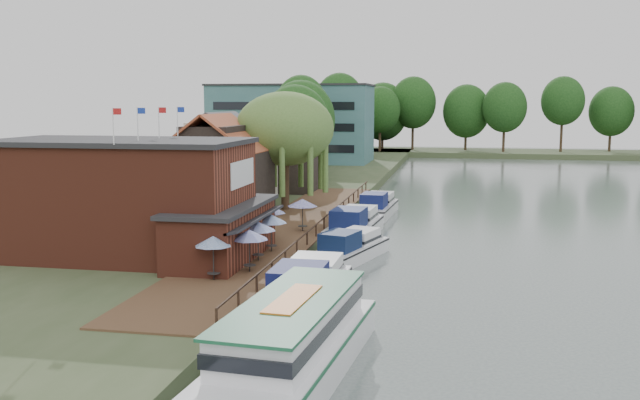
# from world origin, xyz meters

# --- Properties ---
(ground) EXTENTS (260.00, 260.00, 0.00)m
(ground) POSITION_xyz_m (0.00, 0.00, 0.00)
(ground) COLOR #4E5B59
(ground) RESTS_ON ground
(land_bank) EXTENTS (50.00, 140.00, 1.00)m
(land_bank) POSITION_xyz_m (-30.00, 35.00, 0.50)
(land_bank) COLOR #384728
(land_bank) RESTS_ON ground
(quay_deck) EXTENTS (6.00, 50.00, 0.10)m
(quay_deck) POSITION_xyz_m (-8.00, 10.00, 1.05)
(quay_deck) COLOR #47301E
(quay_deck) RESTS_ON land_bank
(quay_rail) EXTENTS (0.20, 49.00, 1.00)m
(quay_rail) POSITION_xyz_m (-5.30, 10.50, 1.50)
(quay_rail) COLOR black
(quay_rail) RESTS_ON land_bank
(pub) EXTENTS (20.00, 11.00, 7.30)m
(pub) POSITION_xyz_m (-14.00, -1.00, 4.65)
(pub) COLOR maroon
(pub) RESTS_ON land_bank
(hotel_block) EXTENTS (25.40, 12.40, 12.30)m
(hotel_block) POSITION_xyz_m (-22.00, 70.00, 7.15)
(hotel_block) COLOR #38666B
(hotel_block) RESTS_ON land_bank
(cottage_a) EXTENTS (8.60, 7.60, 8.50)m
(cottage_a) POSITION_xyz_m (-15.00, 14.00, 5.25)
(cottage_a) COLOR black
(cottage_a) RESTS_ON land_bank
(cottage_b) EXTENTS (9.60, 8.60, 8.50)m
(cottage_b) POSITION_xyz_m (-18.00, 24.00, 5.25)
(cottage_b) COLOR beige
(cottage_b) RESTS_ON land_bank
(cottage_c) EXTENTS (7.60, 7.60, 8.50)m
(cottage_c) POSITION_xyz_m (-14.00, 33.00, 5.25)
(cottage_c) COLOR black
(cottage_c) RESTS_ON land_bank
(willow) EXTENTS (8.60, 8.60, 10.43)m
(willow) POSITION_xyz_m (-10.50, 19.00, 6.21)
(willow) COLOR #476B2D
(willow) RESTS_ON land_bank
(umbrella_0) EXTENTS (1.99, 1.99, 2.38)m
(umbrella_0) POSITION_xyz_m (-8.21, -6.13, 2.29)
(umbrella_0) COLOR navy
(umbrella_0) RESTS_ON quay_deck
(umbrella_1) EXTENTS (2.17, 2.17, 2.38)m
(umbrella_1) POSITION_xyz_m (-6.87, -3.97, 2.29)
(umbrella_1) COLOR navy
(umbrella_1) RESTS_ON quay_deck
(umbrella_2) EXTENTS (2.18, 2.18, 2.38)m
(umbrella_2) POSITION_xyz_m (-7.17, -1.22, 2.29)
(umbrella_2) COLOR navy
(umbrella_2) RESTS_ON quay_deck
(umbrella_3) EXTENTS (2.02, 2.02, 2.38)m
(umbrella_3) POSITION_xyz_m (-7.08, 1.54, 2.29)
(umbrella_3) COLOR #1A4191
(umbrella_3) RESTS_ON quay_deck
(umbrella_4) EXTENTS (2.16, 2.16, 2.38)m
(umbrella_4) POSITION_xyz_m (-8.19, 5.40, 2.29)
(umbrella_4) COLOR navy
(umbrella_4) RESTS_ON quay_deck
(umbrella_5) EXTENTS (2.23, 2.23, 2.38)m
(umbrella_5) POSITION_xyz_m (-6.70, 8.93, 2.29)
(umbrella_5) COLOR navy
(umbrella_5) RESTS_ON quay_deck
(cruiser_0) EXTENTS (3.51, 10.82, 2.66)m
(cruiser_0) POSITION_xyz_m (-2.98, -6.64, 1.33)
(cruiser_0) COLOR white
(cruiser_0) RESTS_ON ground
(cruiser_1) EXTENTS (5.24, 9.52, 2.17)m
(cruiser_1) POSITION_xyz_m (-2.52, 4.99, 1.08)
(cruiser_1) COLOR silver
(cruiser_1) RESTS_ON ground
(cruiser_2) EXTENTS (4.11, 10.64, 2.55)m
(cruiser_2) POSITION_xyz_m (-3.44, 12.89, 1.27)
(cruiser_2) COLOR silver
(cruiser_2) RESTS_ON ground
(cruiser_3) EXTENTS (3.67, 9.81, 2.33)m
(cruiser_3) POSITION_xyz_m (-2.91, 23.94, 1.16)
(cruiser_3) COLOR silver
(cruiser_3) RESTS_ON ground
(tour_boat) EXTENTS (5.18, 14.60, 3.13)m
(tour_boat) POSITION_xyz_m (-1.66, -16.38, 1.56)
(tour_boat) COLOR silver
(tour_boat) RESTS_ON ground
(swan) EXTENTS (0.44, 0.44, 0.44)m
(swan) POSITION_xyz_m (-4.50, -12.67, 0.22)
(swan) COLOR white
(swan) RESTS_ON ground
(bank_tree_0) EXTENTS (8.29, 8.29, 11.55)m
(bank_tree_0) POSITION_xyz_m (-14.73, 41.23, 6.78)
(bank_tree_0) COLOR #143811
(bank_tree_0) RESTS_ON land_bank
(bank_tree_1) EXTENTS (8.87, 8.87, 12.31)m
(bank_tree_1) POSITION_xyz_m (-15.74, 48.72, 7.15)
(bank_tree_1) COLOR #143811
(bank_tree_1) RESTS_ON land_bank
(bank_tree_2) EXTENTS (7.32, 7.32, 13.34)m
(bank_tree_2) POSITION_xyz_m (-17.97, 58.88, 7.67)
(bank_tree_2) COLOR #143811
(bank_tree_2) RESTS_ON land_bank
(bank_tree_3) EXTENTS (6.25, 6.25, 11.09)m
(bank_tree_3) POSITION_xyz_m (-13.44, 79.17, 6.55)
(bank_tree_3) COLOR #143811
(bank_tree_3) RESTS_ON land_bank
(bank_tree_4) EXTENTS (8.77, 8.77, 14.67)m
(bank_tree_4) POSITION_xyz_m (-16.86, 85.39, 8.34)
(bank_tree_4) COLOR #143811
(bank_tree_4) RESTS_ON land_bank
(bank_tree_5) EXTENTS (7.74, 7.74, 12.46)m
(bank_tree_5) POSITION_xyz_m (-10.73, 95.95, 7.23)
(bank_tree_5) COLOR #143811
(bank_tree_5) RESTS_ON land_bank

